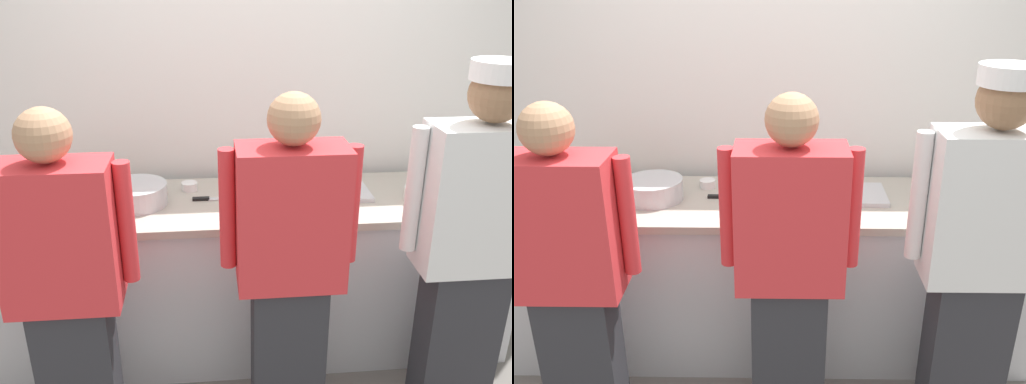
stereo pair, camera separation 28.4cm
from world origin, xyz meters
The scene contains 16 objects.
ground_plane centered at (0.00, 0.00, 0.00)m, with size 9.00×9.00×0.00m, color slate.
wall_back centered at (0.00, 0.84, 1.36)m, with size 4.49×0.10×2.73m.
prep_counter centered at (0.00, 0.36, 0.47)m, with size 2.86×0.69×0.93m.
chef_near_left centered at (-0.84, -0.30, 0.85)m, with size 0.59×0.24×1.61m.
chef_center centered at (0.10, -0.25, 0.87)m, with size 0.60×0.24×1.64m.
chef_far_right centered at (0.91, -0.25, 0.94)m, with size 0.63×0.24×1.75m.
plate_stack_front centered at (0.03, 0.28, 0.98)m, with size 0.19×0.19×0.10m.
plate_stack_rear centered at (0.91, 0.26, 0.97)m, with size 0.24×0.24×0.07m.
mixing_bowl_steel centered at (-0.62, 0.36, 0.99)m, with size 0.32×0.32×0.11m, color #B7BABF.
sheet_tray centered at (0.42, 0.41, 0.94)m, with size 0.42×0.30×0.02m, color #B7BABF.
squeeze_bottle_primary centered at (-0.84, 0.49, 1.02)m, with size 0.06×0.06×0.19m.
ramekin_yellow_sauce centered at (-1.19, 0.46, 0.95)m, with size 0.11×0.11×0.04m.
ramekin_red_sauce centered at (-0.35, 0.53, 0.96)m, with size 0.09×0.09×0.05m.
ramekin_orange_sauce centered at (-1.01, 0.30, 0.96)m, with size 0.09×0.09×0.05m.
ramekin_green_sauce centered at (1.22, 0.35, 0.96)m, with size 0.09×0.09×0.05m.
chefs_knife centered at (-0.22, 0.38, 0.94)m, with size 0.27×0.03×0.02m.
Camera 2 is at (0.05, -2.28, 2.07)m, focal length 37.78 mm.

